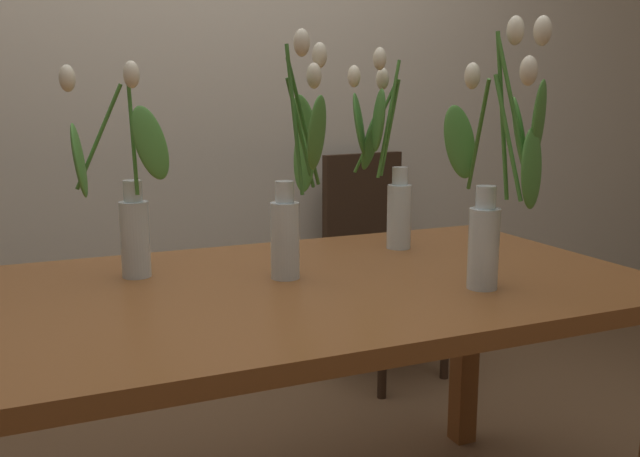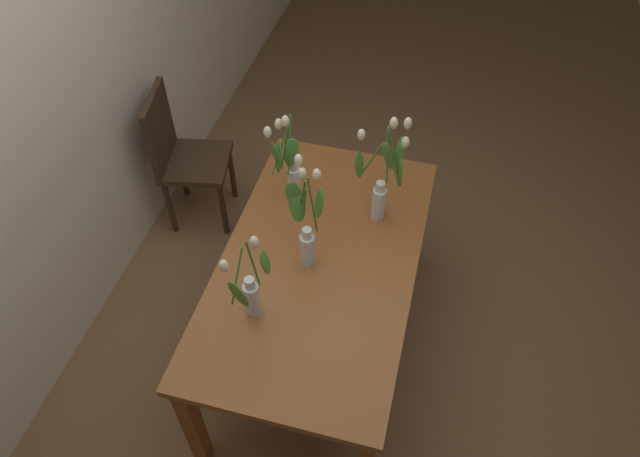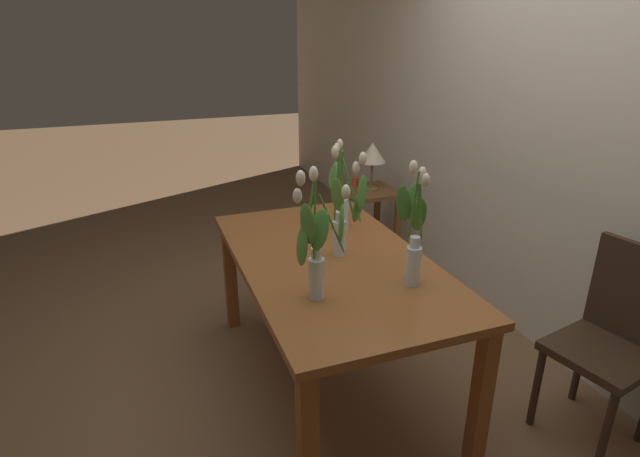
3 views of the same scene
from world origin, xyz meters
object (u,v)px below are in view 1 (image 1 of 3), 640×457
(dining_table, at_px, (305,319))
(tulip_vase_2, at_px, (497,185))
(tulip_vase_0, at_px, (295,188))
(dining_chair, at_px, (377,251))
(tulip_vase_1, at_px, (127,205))
(tulip_vase_3, at_px, (387,173))

(dining_table, distance_m, tulip_vase_2, 0.53)
(tulip_vase_0, bearing_deg, dining_chair, 52.98)
(tulip_vase_1, bearing_deg, tulip_vase_3, 4.13)
(dining_table, relative_size, tulip_vase_2, 2.74)
(tulip_vase_1, distance_m, tulip_vase_2, 0.84)
(dining_table, xyz_separation_m, tulip_vase_1, (-0.36, 0.19, 0.27))
(tulip_vase_3, bearing_deg, tulip_vase_2, -87.69)
(tulip_vase_0, xyz_separation_m, tulip_vase_3, (0.34, 0.18, 0.00))
(tulip_vase_2, distance_m, dining_chair, 1.42)
(dining_table, relative_size, dining_chair, 1.72)
(dining_table, distance_m, tulip_vase_0, 0.31)
(dining_table, height_order, dining_chair, dining_chair)
(dining_table, height_order, tulip_vase_0, tulip_vase_0)
(dining_table, xyz_separation_m, tulip_vase_2, (0.37, -0.22, 0.32))
(tulip_vase_0, height_order, dining_chair, tulip_vase_0)
(tulip_vase_2, relative_size, tulip_vase_3, 1.06)
(dining_table, relative_size, tulip_vase_3, 2.90)
(dining_table, relative_size, tulip_vase_1, 3.21)
(tulip_vase_0, relative_size, tulip_vase_1, 1.14)
(tulip_vase_0, relative_size, dining_chair, 0.61)
(tulip_vase_2, height_order, tulip_vase_3, tulip_vase_2)
(tulip_vase_2, bearing_deg, tulip_vase_1, 150.80)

